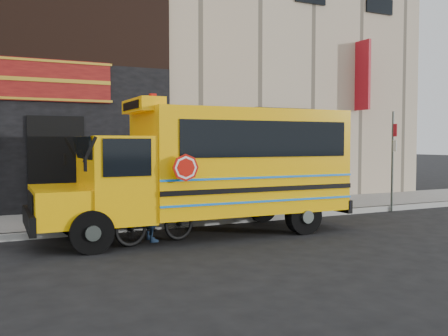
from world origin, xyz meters
TOP-DOWN VIEW (x-y plane):
  - ground at (0.00, 0.00)m, footprint 120.00×120.00m
  - curb at (0.00, 2.60)m, footprint 40.00×0.20m
  - sidewalk at (0.00, 4.10)m, footprint 40.00×3.00m
  - building at (-0.04, 10.45)m, footprint 20.00×10.70m
  - school_bus at (-0.36, 1.56)m, footprint 6.92×2.43m
  - sign_pole at (5.79, 2.43)m, footprint 0.09×0.25m
  - bicycle at (-1.87, 1.00)m, footprint 1.84×0.83m
  - cyclist at (-1.94, 1.07)m, footprint 0.41×0.61m

SIDE VIEW (x-z plane):
  - ground at x=0.00m, z-range 0.00..0.00m
  - curb at x=0.00m, z-range 0.00..0.15m
  - sidewalk at x=0.00m, z-range 0.00..0.15m
  - bicycle at x=-1.87m, z-range 0.00..1.07m
  - cyclist at x=-1.94m, z-range 0.00..1.65m
  - school_bus at x=-0.36m, z-range 0.05..2.97m
  - sign_pole at x=5.79m, z-range 0.16..3.08m
  - building at x=-0.04m, z-range 0.13..12.13m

